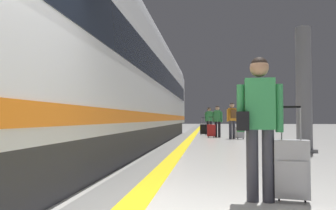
{
  "coord_description": "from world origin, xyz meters",
  "views": [
    {
      "loc": [
        0.22,
        -2.85,
        0.96
      ],
      "look_at": [
        -0.63,
        4.44,
        1.25
      ],
      "focal_mm": 36.47,
      "sensor_mm": 36.0,
      "label": 1
    }
  ],
  "objects_px": {
    "high_speed_train": "(100,64)",
    "suitcase_far": "(204,129)",
    "traveller_foreground": "(258,117)",
    "passenger_far": "(209,119)",
    "rolling_suitcase_foreground": "(292,169)",
    "suitcase_near": "(211,130)",
    "suitcase_mid": "(240,133)",
    "passenger_mid": "(232,117)",
    "passenger_near": "(218,119)",
    "platform_pillar": "(304,92)"
  },
  "relations": [
    {
      "from": "traveller_foreground",
      "to": "passenger_far",
      "type": "bearing_deg",
      "value": 91.76
    },
    {
      "from": "passenger_far",
      "to": "rolling_suitcase_foreground",
      "type": "bearing_deg",
      "value": -86.95
    },
    {
      "from": "suitcase_mid",
      "to": "suitcase_far",
      "type": "relative_size",
      "value": 0.92
    },
    {
      "from": "passenger_mid",
      "to": "suitcase_near",
      "type": "bearing_deg",
      "value": 135.24
    },
    {
      "from": "high_speed_train",
      "to": "platform_pillar",
      "type": "bearing_deg",
      "value": 8.51
    },
    {
      "from": "rolling_suitcase_foreground",
      "to": "suitcase_far",
      "type": "xyz_separation_m",
      "value": [
        -1.18,
        15.96,
        -0.04
      ]
    },
    {
      "from": "suitcase_far",
      "to": "platform_pillar",
      "type": "height_order",
      "value": "platform_pillar"
    },
    {
      "from": "suitcase_far",
      "to": "platform_pillar",
      "type": "xyz_separation_m",
      "value": [
        2.98,
        -9.87,
        1.38
      ]
    },
    {
      "from": "traveller_foreground",
      "to": "platform_pillar",
      "type": "distance_m",
      "value": 6.49
    },
    {
      "from": "high_speed_train",
      "to": "passenger_near",
      "type": "height_order",
      "value": "high_speed_train"
    },
    {
      "from": "passenger_far",
      "to": "platform_pillar",
      "type": "relative_size",
      "value": 0.45
    },
    {
      "from": "traveller_foreground",
      "to": "passenger_far",
      "type": "distance_m",
      "value": 16.18
    },
    {
      "from": "passenger_mid",
      "to": "passenger_near",
      "type": "bearing_deg",
      "value": 118.57
    },
    {
      "from": "traveller_foreground",
      "to": "passenger_mid",
      "type": "relative_size",
      "value": 0.97
    },
    {
      "from": "suitcase_near",
      "to": "passenger_far",
      "type": "height_order",
      "value": "passenger_far"
    },
    {
      "from": "traveller_foreground",
      "to": "suitcase_far",
      "type": "xyz_separation_m",
      "value": [
        -0.82,
        15.94,
        -0.63
      ]
    },
    {
      "from": "traveller_foreground",
      "to": "suitcase_near",
      "type": "relative_size",
      "value": 1.6
    },
    {
      "from": "passenger_near",
      "to": "high_speed_train",
      "type": "bearing_deg",
      "value": -112.63
    },
    {
      "from": "high_speed_train",
      "to": "suitcase_far",
      "type": "relative_size",
      "value": 29.03
    },
    {
      "from": "suitcase_near",
      "to": "passenger_far",
      "type": "xyz_separation_m",
      "value": [
        -0.1,
        2.73,
        0.59
      ]
    },
    {
      "from": "passenger_mid",
      "to": "suitcase_far",
      "type": "xyz_separation_m",
      "value": [
        -1.4,
        3.47,
        -0.68
      ]
    },
    {
      "from": "traveller_foreground",
      "to": "rolling_suitcase_foreground",
      "type": "distance_m",
      "value": 0.69
    },
    {
      "from": "rolling_suitcase_foreground",
      "to": "passenger_far",
      "type": "height_order",
      "value": "passenger_far"
    },
    {
      "from": "traveller_foreground",
      "to": "passenger_far",
      "type": "xyz_separation_m",
      "value": [
        -0.5,
        16.17,
        -0.02
      ]
    },
    {
      "from": "passenger_mid",
      "to": "suitcase_mid",
      "type": "bearing_deg",
      "value": -46.27
    },
    {
      "from": "rolling_suitcase_foreground",
      "to": "platform_pillar",
      "type": "bearing_deg",
      "value": 73.56
    },
    {
      "from": "suitcase_near",
      "to": "passenger_near",
      "type": "bearing_deg",
      "value": 37.25
    },
    {
      "from": "suitcase_near",
      "to": "rolling_suitcase_foreground",
      "type": "bearing_deg",
      "value": -86.74
    },
    {
      "from": "suitcase_near",
      "to": "platform_pillar",
      "type": "height_order",
      "value": "platform_pillar"
    },
    {
      "from": "suitcase_near",
      "to": "suitcase_mid",
      "type": "bearing_deg",
      "value": -45.13
    },
    {
      "from": "passenger_near",
      "to": "suitcase_near",
      "type": "distance_m",
      "value": 0.71
    },
    {
      "from": "passenger_far",
      "to": "passenger_mid",
      "type": "bearing_deg",
      "value": -73.78
    },
    {
      "from": "passenger_mid",
      "to": "suitcase_mid",
      "type": "relative_size",
      "value": 1.84
    },
    {
      "from": "traveller_foreground",
      "to": "suitcase_far",
      "type": "bearing_deg",
      "value": 92.93
    },
    {
      "from": "high_speed_train",
      "to": "suitcase_mid",
      "type": "bearing_deg",
      "value": 56.98
    },
    {
      "from": "passenger_near",
      "to": "platform_pillar",
      "type": "relative_size",
      "value": 0.45
    },
    {
      "from": "passenger_far",
      "to": "suitcase_far",
      "type": "xyz_separation_m",
      "value": [
        -0.32,
        -0.23,
        -0.6
      ]
    },
    {
      "from": "passenger_mid",
      "to": "suitcase_far",
      "type": "height_order",
      "value": "passenger_mid"
    },
    {
      "from": "suitcase_near",
      "to": "traveller_foreground",
      "type": "bearing_deg",
      "value": -88.29
    },
    {
      "from": "passenger_far",
      "to": "platform_pillar",
      "type": "distance_m",
      "value": 10.47
    },
    {
      "from": "passenger_near",
      "to": "passenger_mid",
      "type": "relative_size",
      "value": 0.94
    },
    {
      "from": "traveller_foreground",
      "to": "passenger_mid",
      "type": "height_order",
      "value": "passenger_mid"
    },
    {
      "from": "traveller_foreground",
      "to": "passenger_far",
      "type": "height_order",
      "value": "traveller_foreground"
    },
    {
      "from": "passenger_far",
      "to": "passenger_near",
      "type": "bearing_deg",
      "value": -80.52
    },
    {
      "from": "suitcase_mid",
      "to": "platform_pillar",
      "type": "relative_size",
      "value": 0.26
    },
    {
      "from": "traveller_foreground",
      "to": "rolling_suitcase_foreground",
      "type": "relative_size",
      "value": 1.52
    },
    {
      "from": "traveller_foreground",
      "to": "suitcase_mid",
      "type": "bearing_deg",
      "value": 85.8
    },
    {
      "from": "high_speed_train",
      "to": "platform_pillar",
      "type": "height_order",
      "value": "high_speed_train"
    },
    {
      "from": "high_speed_train",
      "to": "passenger_mid",
      "type": "distance_m",
      "value": 8.51
    },
    {
      "from": "passenger_far",
      "to": "suitcase_far",
      "type": "height_order",
      "value": "passenger_far"
    }
  ]
}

